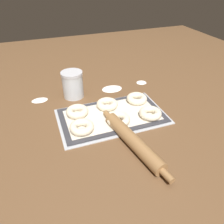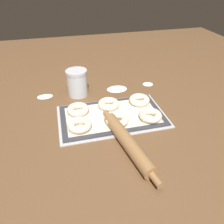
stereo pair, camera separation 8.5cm
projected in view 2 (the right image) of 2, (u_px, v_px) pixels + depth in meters
ground_plane at (108, 116)px, 1.02m from camera, size 2.80×2.80×0.00m
baking_tray at (112, 116)px, 1.01m from camera, size 0.49×0.29×0.01m
baking_mat at (112, 115)px, 1.01m from camera, size 0.47×0.27×0.00m
bagel_front_left at (80, 125)px, 0.92m from camera, size 0.10×0.10×0.03m
bagel_front_center at (117, 120)px, 0.95m from camera, size 0.10×0.10×0.03m
bagel_front_right at (150, 116)px, 0.98m from camera, size 0.10×0.10×0.03m
bagel_back_left at (78, 109)px, 1.02m from camera, size 0.10×0.10×0.03m
bagel_back_center at (109, 104)px, 1.06m from camera, size 0.10×0.10×0.03m
bagel_back_right at (139, 100)px, 1.09m from camera, size 0.10×0.10×0.03m
flour_canister at (77, 83)px, 1.15m from camera, size 0.11×0.11×0.14m
rolling_pin at (128, 142)px, 0.83m from camera, size 0.11×0.44×0.05m
flour_patch_near at (148, 84)px, 1.29m from camera, size 0.06×0.06×0.00m
flour_patch_far at (45, 96)px, 1.17m from camera, size 0.08×0.06×0.00m
flour_patch_side at (117, 89)px, 1.24m from camera, size 0.11×0.08×0.00m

